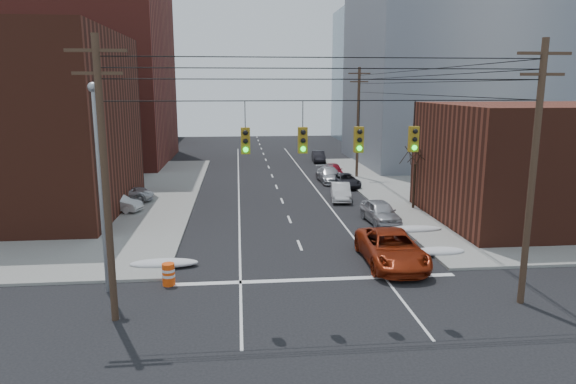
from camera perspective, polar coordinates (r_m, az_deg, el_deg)
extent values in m
plane|color=black|center=(19.27, 5.77, -16.70)|extent=(160.00, 160.00, 0.00)
cube|color=gray|center=(53.97, 28.91, 0.51)|extent=(40.00, 40.00, 0.15)
cube|color=maroon|center=(68.04, -24.06, 15.61)|extent=(24.00, 20.00, 30.00)
cube|color=#512418|center=(93.42, -19.79, 9.04)|extent=(22.00, 18.00, 12.00)
cube|color=gray|center=(65.84, 17.74, 14.03)|extent=(22.00, 20.00, 25.00)
cube|color=gray|center=(90.89, 12.31, 12.55)|extent=(20.00, 18.00, 22.00)
cube|color=#512418|center=(39.39, 27.57, 2.83)|extent=(16.00, 12.00, 8.00)
cylinder|color=#473323|center=(20.56, -19.61, 0.80)|extent=(0.28, 0.28, 11.00)
cube|color=#473323|center=(20.28, -20.57, 14.52)|extent=(2.20, 0.12, 0.12)
cube|color=#473323|center=(20.24, -20.41, 12.27)|extent=(1.80, 0.12, 0.12)
cylinder|color=#473323|center=(23.27, 25.52, 1.53)|extent=(0.28, 0.28, 11.00)
cube|color=#473323|center=(23.02, 26.61, 13.62)|extent=(2.20, 0.12, 0.12)
cube|color=#473323|center=(22.99, 26.43, 11.63)|extent=(1.80, 0.12, 0.12)
cylinder|color=#473323|center=(52.14, 7.78, 7.54)|extent=(0.28, 0.28, 11.00)
cube|color=#473323|center=(52.03, 7.93, 12.93)|extent=(2.20, 0.12, 0.12)
cube|color=#473323|center=(52.01, 7.91, 12.04)|extent=(1.80, 0.12, 0.12)
cylinder|color=black|center=(19.92, 4.57, 10.09)|extent=(17.00, 0.04, 0.04)
cylinder|color=black|center=(19.64, -4.80, 8.60)|extent=(0.03, 0.03, 1.00)
cube|color=olive|center=(19.71, -4.75, 5.70)|extent=(0.35, 0.30, 1.00)
sphere|color=black|center=(19.52, -4.75, 6.58)|extent=(0.20, 0.20, 0.20)
sphere|color=black|center=(19.55, -4.74, 5.65)|extent=(0.20, 0.20, 0.20)
sphere|color=#0CE526|center=(19.58, -4.72, 4.72)|extent=(0.20, 0.20, 0.20)
cylinder|color=black|center=(19.79, 1.66, 8.66)|extent=(0.03, 0.03, 1.00)
cube|color=olive|center=(19.87, 1.64, 5.78)|extent=(0.35, 0.30, 1.00)
sphere|color=black|center=(19.67, 1.71, 6.66)|extent=(0.20, 0.20, 0.20)
sphere|color=black|center=(19.70, 1.70, 5.73)|extent=(0.20, 0.20, 0.20)
sphere|color=#0CE526|center=(19.74, 1.70, 4.80)|extent=(0.20, 0.20, 0.20)
cylinder|color=black|center=(20.19, 7.94, 8.61)|extent=(0.03, 0.03, 1.00)
cube|color=olive|center=(20.26, 7.86, 5.79)|extent=(0.35, 0.30, 1.00)
sphere|color=black|center=(20.07, 7.99, 6.65)|extent=(0.20, 0.20, 0.20)
sphere|color=black|center=(20.10, 7.97, 5.74)|extent=(0.20, 0.20, 0.20)
sphere|color=#0CE526|center=(20.13, 7.94, 4.83)|extent=(0.20, 0.20, 0.20)
cylinder|color=black|center=(20.81, 13.90, 8.47)|extent=(0.03, 0.03, 1.00)
cube|color=olive|center=(20.88, 13.77, 5.74)|extent=(0.35, 0.30, 1.00)
sphere|color=black|center=(20.69, 13.97, 6.57)|extent=(0.20, 0.20, 0.20)
sphere|color=black|center=(20.72, 13.92, 5.69)|extent=(0.20, 0.20, 0.20)
sphere|color=#0CE526|center=(20.76, 13.88, 4.81)|extent=(0.20, 0.20, 0.20)
cylinder|color=gray|center=(23.85, -20.08, -0.27)|extent=(0.18, 0.18, 9.00)
sphere|color=gray|center=(23.39, -20.87, 10.83)|extent=(0.44, 0.44, 0.44)
cylinder|color=black|center=(39.57, 13.83, 0.55)|extent=(0.20, 0.20, 3.50)
cylinder|color=black|center=(39.45, 14.46, 3.90)|extent=(0.27, 0.82, 1.19)
cylinder|color=black|center=(39.80, 14.03, 4.11)|extent=(1.17, 0.54, 1.38)
cylinder|color=black|center=(39.74, 13.06, 4.20)|extent=(1.44, 1.00, 1.48)
cylinder|color=black|center=(39.13, 13.41, 3.90)|extent=(0.17, 0.84, 1.19)
cylinder|color=black|center=(38.65, 13.57, 3.92)|extent=(0.82, 0.99, 1.40)
cylinder|color=black|center=(38.42, 14.51, 3.88)|extent=(1.74, 0.21, 1.43)
cylinder|color=black|center=(39.11, 14.56, 3.83)|extent=(0.48, 0.73, 1.20)
ellipsoid|color=silver|center=(27.40, -13.61, -7.70)|extent=(3.50, 1.08, 0.42)
ellipsoid|color=silver|center=(29.66, 16.34, -6.35)|extent=(3.00, 1.08, 0.42)
ellipsoid|color=silver|center=(33.69, 13.52, -4.05)|extent=(4.00, 1.08, 0.42)
imported|color=maroon|center=(27.42, 11.42, -6.15)|extent=(2.98, 6.24, 1.72)
imported|color=#AEAEB3|center=(35.44, 10.21, -2.19)|extent=(2.13, 4.63, 1.54)
imported|color=silver|center=(42.12, 5.87, 0.02)|extent=(2.04, 4.39, 1.39)
imported|color=black|center=(47.77, 6.45, 1.29)|extent=(2.34, 4.54, 1.22)
imported|color=#AEAEB3|center=(49.97, 4.61, 1.91)|extent=(2.24, 5.03, 1.43)
imported|color=maroon|center=(53.00, 5.07, 2.44)|extent=(1.72, 4.15, 1.40)
imported|color=black|center=(63.69, 3.40, 3.98)|extent=(1.64, 4.16, 1.35)
imported|color=silver|center=(39.59, -18.49, -1.18)|extent=(3.92, 2.41, 1.22)
imported|color=silver|center=(42.64, -18.06, -0.14)|extent=(5.34, 3.01, 1.41)
imported|color=black|center=(39.13, -26.21, -1.70)|extent=(5.68, 3.79, 1.53)
imported|color=#ADADB2|center=(43.27, -24.53, -0.45)|extent=(4.39, 2.48, 1.41)
cylinder|color=#F64A0C|center=(24.88, -13.13, -8.90)|extent=(0.73, 0.73, 1.05)
cylinder|color=white|center=(24.81, -13.15, -8.45)|extent=(0.74, 0.74, 0.13)
cylinder|color=white|center=(24.90, -13.13, -9.02)|extent=(0.74, 0.74, 0.13)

